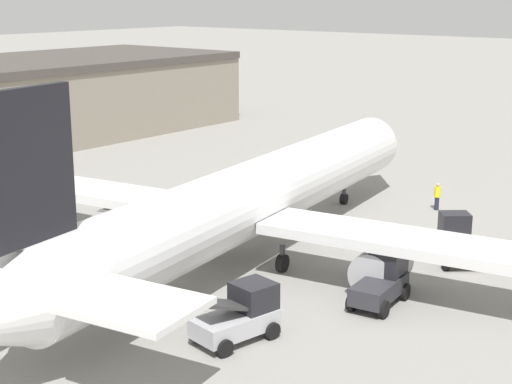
# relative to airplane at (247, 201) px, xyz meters

# --- Properties ---
(ground_plane) EXTENTS (400.00, 400.00, 0.00)m
(ground_plane) POSITION_rel_airplane_xyz_m (0.91, 0.15, -3.13)
(ground_plane) COLOR gray
(airplane) EXTENTS (39.53, 36.46, 10.45)m
(airplane) POSITION_rel_airplane_xyz_m (0.00, 0.00, 0.00)
(airplane) COLOR silver
(airplane) RESTS_ON ground_plane
(ground_crew_worker) EXTENTS (0.39, 0.39, 1.76)m
(ground_crew_worker) POSITION_rel_airplane_xyz_m (14.93, -3.36, -2.20)
(ground_crew_worker) COLOR #1E2338
(ground_crew_worker) RESTS_ON ground_plane
(baggage_tug) EXTENTS (3.11, 3.05, 2.50)m
(baggage_tug) POSITION_rel_airplane_xyz_m (6.32, -8.62, -2.03)
(baggage_tug) COLOR beige
(baggage_tug) RESTS_ON ground_plane
(belt_loader_truck) EXTENTS (3.71, 2.50, 2.21)m
(belt_loader_truck) POSITION_rel_airplane_xyz_m (-7.56, -5.85, -2.09)
(belt_loader_truck) COLOR #B2B2B7
(belt_loader_truck) RESTS_ON ground_plane
(pushback_tug) EXTENTS (3.57, 2.12, 2.30)m
(pushback_tug) POSITION_rel_airplane_xyz_m (-0.76, -8.37, -2.08)
(pushback_tug) COLOR #2D2D33
(pushback_tug) RESTS_ON ground_plane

